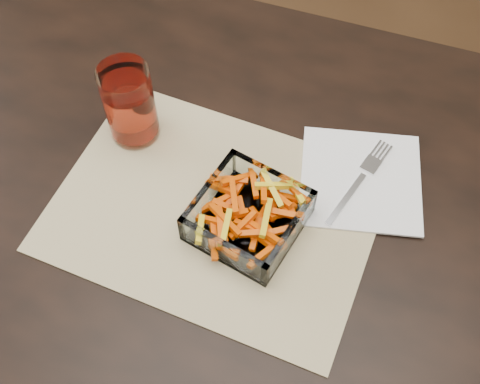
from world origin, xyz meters
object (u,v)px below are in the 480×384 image
Objects in this scene: glass_bowl at (248,217)px; tumbler at (130,106)px; dining_table at (264,259)px; fork at (360,179)px.

tumbler is at bearing 155.22° from glass_bowl.
tumbler is at bearing 157.39° from dining_table.
glass_bowl is at bearing -120.45° from fork.
dining_table is 12.13× the size of tumbler.
tumbler reaches higher than fork.
glass_bowl is (-0.03, 0.00, 0.11)m from dining_table.
tumbler is (-0.22, 0.10, 0.04)m from glass_bowl.
tumbler is at bearing -159.72° from fork.
fork is at bearing 43.00° from glass_bowl.
dining_table is at bearing -22.61° from tumbler.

